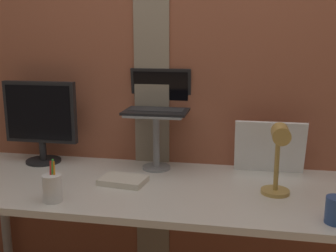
# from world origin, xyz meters

# --- Properties ---
(brick_wall_back) EXTENTS (3.43, 0.16, 2.38)m
(brick_wall_back) POSITION_xyz_m (0.00, 0.39, 1.19)
(brick_wall_back) COLOR #9E563D
(brick_wall_back) RESTS_ON ground_plane
(desk) EXTENTS (2.09, 0.70, 0.76)m
(desk) POSITION_xyz_m (-0.04, -0.02, 0.69)
(desk) COLOR silver
(desk) RESTS_ON ground_plane
(monitor) EXTENTS (0.38, 0.18, 0.42)m
(monitor) POSITION_xyz_m (-0.73, 0.21, 1.00)
(monitor) COLOR black
(monitor) RESTS_ON desk
(laptop_stand) EXTENTS (0.28, 0.22, 0.28)m
(laptop_stand) POSITION_xyz_m (-0.13, 0.21, 0.95)
(laptop_stand) COLOR gray
(laptop_stand) RESTS_ON desk
(laptop) EXTENTS (0.31, 0.24, 0.20)m
(laptop) POSITION_xyz_m (-0.13, 0.27, 1.10)
(laptop) COLOR black
(laptop) RESTS_ON laptop_stand
(whiteboard_panel) EXTENTS (0.33, 0.08, 0.26)m
(whiteboard_panel) POSITION_xyz_m (0.42, 0.24, 0.89)
(whiteboard_panel) COLOR white
(whiteboard_panel) RESTS_ON desk
(desk_lamp) EXTENTS (0.12, 0.20, 0.31)m
(desk_lamp) POSITION_xyz_m (0.43, -0.07, 0.95)
(desk_lamp) COLOR tan
(desk_lamp) RESTS_ON desk
(pen_cup) EXTENTS (0.08, 0.08, 0.17)m
(pen_cup) POSITION_xyz_m (-0.45, -0.27, 0.82)
(pen_cup) COLOR white
(pen_cup) RESTS_ON desk
(paper_clutter_stack) EXTENTS (0.22, 0.17, 0.03)m
(paper_clutter_stack) POSITION_xyz_m (-0.23, -0.02, 0.77)
(paper_clutter_stack) COLOR silver
(paper_clutter_stack) RESTS_ON desk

